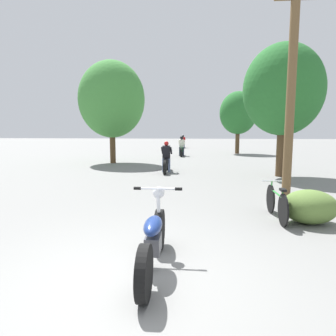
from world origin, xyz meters
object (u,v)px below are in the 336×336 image
(utility_pole, at_px, (291,87))
(motorcycle_rider_lead, at_px, (166,161))
(motorcycle_foreground, at_px, (154,239))
(bicycle_parked, at_px, (277,203))
(motorcycle_rider_far, at_px, (183,143))
(roadside_tree_left, at_px, (112,100))
(motorcycle_rider_mid, at_px, (182,148))
(roadside_tree_right_near, at_px, (283,90))
(roadside_tree_right_far, at_px, (238,113))

(utility_pole, distance_m, motorcycle_rider_lead, 6.66)
(motorcycle_foreground, distance_m, bicycle_parked, 3.43)
(motorcycle_rider_lead, height_order, motorcycle_rider_far, motorcycle_rider_lead)
(utility_pole, bearing_deg, motorcycle_rider_lead, 128.66)
(roadside_tree_left, xyz_separation_m, motorcycle_rider_mid, (3.76, 4.91, -3.04))
(motorcycle_rider_lead, distance_m, motorcycle_rider_far, 18.16)
(roadside_tree_right_near, bearing_deg, bicycle_parked, -105.92)
(motorcycle_rider_lead, bearing_deg, motorcycle_foreground, -85.81)
(utility_pole, height_order, motorcycle_foreground, utility_pole)
(motorcycle_foreground, relative_size, bicycle_parked, 1.29)
(motorcycle_rider_far, bearing_deg, motorcycle_rider_mid, -88.48)
(roadside_tree_left, height_order, motorcycle_foreground, roadside_tree_left)
(motorcycle_foreground, bearing_deg, bicycle_parked, 47.53)
(roadside_tree_right_near, bearing_deg, utility_pole, -102.90)
(roadside_tree_right_far, bearing_deg, motorcycle_rider_mid, -149.61)
(utility_pole, xyz_separation_m, motorcycle_rider_far, (-3.76, 22.96, -2.55))
(roadside_tree_right_far, xyz_separation_m, bicycle_parked, (-1.67, -17.87, -2.85))
(bicycle_parked, bearing_deg, motorcycle_rider_mid, 99.87)
(roadside_tree_right_far, distance_m, bicycle_parked, 18.18)
(roadside_tree_left, relative_size, motorcycle_rider_mid, 2.71)
(roadside_tree_right_near, distance_m, roadside_tree_right_far, 11.75)
(roadside_tree_left, xyz_separation_m, bicycle_parked, (6.43, -10.41, -3.24))
(motorcycle_rider_far, bearing_deg, roadside_tree_right_near, -76.15)
(roadside_tree_right_near, relative_size, motorcycle_rider_far, 2.44)
(utility_pole, xyz_separation_m, roadside_tree_right_near, (0.91, 3.99, 0.42))
(roadside_tree_left, bearing_deg, motorcycle_rider_lead, -45.42)
(utility_pole, xyz_separation_m, roadside_tree_right_far, (0.84, 15.74, 0.14))
(motorcycle_rider_mid, bearing_deg, motorcycle_foreground, -88.88)
(utility_pole, height_order, motorcycle_rider_far, utility_pole)
(roadside_tree_left, bearing_deg, motorcycle_rider_mid, 52.56)
(roadside_tree_right_near, bearing_deg, motorcycle_rider_mid, 115.64)
(roadside_tree_left, distance_m, motorcycle_rider_lead, 5.76)
(motorcycle_rider_mid, relative_size, motorcycle_rider_far, 0.98)
(motorcycle_rider_far, bearing_deg, roadside_tree_right_far, -57.53)
(motorcycle_rider_lead, xyz_separation_m, bicycle_parked, (3.01, -6.95, -0.17))
(roadside_tree_right_near, xyz_separation_m, motorcycle_foreground, (-4.07, -8.66, -3.05))
(roadside_tree_right_near, xyz_separation_m, roadside_tree_right_far, (-0.08, 11.75, -0.28))
(roadside_tree_right_far, bearing_deg, motorcycle_rider_far, 122.47)
(roadside_tree_right_far, height_order, motorcycle_foreground, roadside_tree_right_far)
(motorcycle_rider_lead, distance_m, motorcycle_rider_mid, 8.39)
(motorcycle_rider_lead, bearing_deg, utility_pole, -51.34)
(motorcycle_rider_mid, bearing_deg, bicycle_parked, -80.13)
(utility_pole, bearing_deg, roadside_tree_right_far, 86.96)
(roadside_tree_left, height_order, bicycle_parked, roadside_tree_left)
(motorcycle_rider_mid, bearing_deg, roadside_tree_right_far, 30.39)
(utility_pole, height_order, motorcycle_rider_mid, utility_pole)
(motorcycle_rider_lead, xyz_separation_m, motorcycle_rider_far, (0.08, 18.16, -0.01))
(roadside_tree_left, relative_size, bicycle_parked, 3.49)
(roadside_tree_right_near, relative_size, bicycle_parked, 3.23)
(roadside_tree_left, height_order, motorcycle_rider_far, roadside_tree_left)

